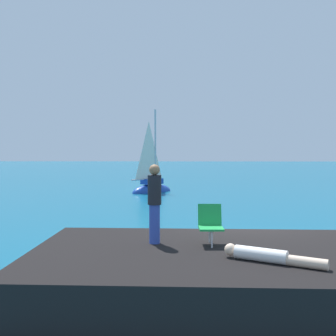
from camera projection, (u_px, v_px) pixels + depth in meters
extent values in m
plane|color=#0F5675|center=(246.00, 254.00, 11.04)|extent=(160.00, 160.00, 0.00)
cube|color=black|center=(238.00, 273.00, 7.90)|extent=(7.99, 4.41, 0.89)
cube|color=black|center=(198.00, 268.00, 9.80)|extent=(2.05, 2.13, 1.17)
cube|color=black|center=(254.00, 263.00, 10.19)|extent=(0.92, 1.08, 0.63)
ellipsoid|color=#193D99|center=(152.00, 192.00, 26.80)|extent=(2.98, 2.88, 1.06)
cube|color=#193D99|center=(152.00, 181.00, 26.77)|extent=(1.50, 1.47, 0.35)
cylinder|color=#B7B7BC|center=(155.00, 147.00, 26.86)|extent=(0.12, 0.12, 4.83)
cylinder|color=#B2B2B7|center=(144.00, 179.00, 26.31)|extent=(1.47, 1.39, 0.09)
pyramid|color=silver|center=(149.00, 150.00, 26.51)|extent=(1.17, 1.10, 3.67)
cylinder|color=white|center=(261.00, 255.00, 7.10)|extent=(0.91, 0.64, 0.24)
cylinder|color=beige|center=(306.00, 262.00, 6.73)|extent=(0.70, 0.49, 0.18)
sphere|color=beige|center=(231.00, 250.00, 7.37)|extent=(0.22, 0.22, 0.22)
cylinder|color=#334CB2|center=(155.00, 224.00, 8.46)|extent=(0.22, 0.22, 0.80)
cylinder|color=black|center=(155.00, 190.00, 8.43)|extent=(0.28, 0.28, 0.60)
sphere|color=#9E704C|center=(154.00, 170.00, 8.41)|extent=(0.22, 0.22, 0.22)
cube|color=green|center=(211.00, 228.00, 8.28)|extent=(0.49, 0.53, 0.04)
cube|color=green|center=(210.00, 215.00, 8.53)|extent=(0.48, 0.16, 0.45)
cylinder|color=silver|center=(212.00, 239.00, 8.08)|extent=(0.04, 0.04, 0.35)
cylinder|color=silver|center=(210.00, 234.00, 8.55)|extent=(0.04, 0.04, 0.35)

